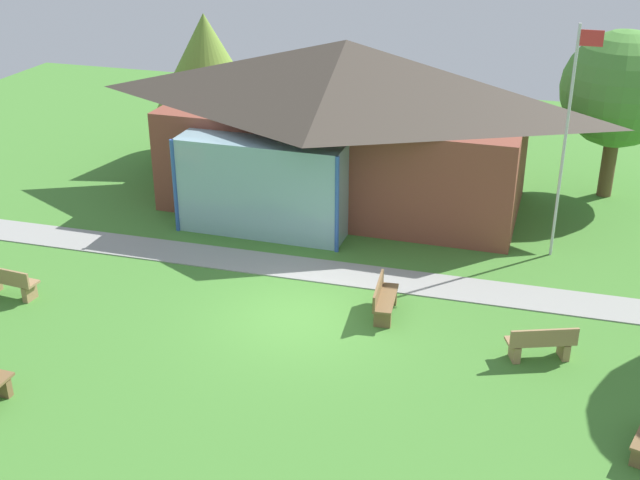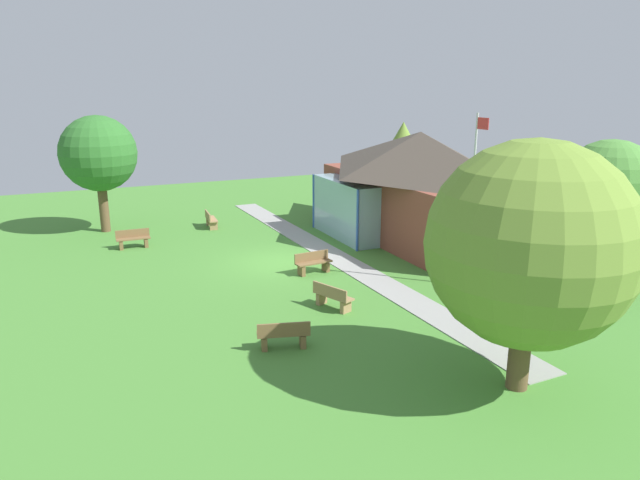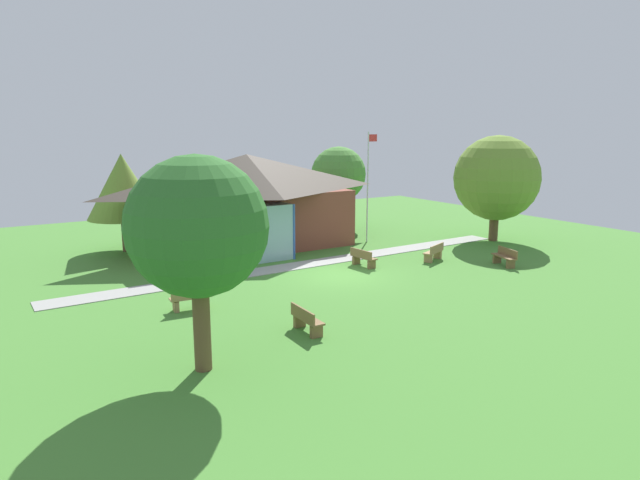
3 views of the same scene
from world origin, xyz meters
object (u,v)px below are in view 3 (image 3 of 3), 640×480
tree_lawn_corner (197,227)px  tree_east_hedge (497,178)px  flagpole (368,183)px  bench_mid_left (191,299)px  tree_behind_pavilion_left (123,187)px  tree_behind_pavilion_right (339,175)px  bench_front_left (306,320)px  bench_rear_near_path (363,258)px  pavilion (247,200)px  bench_lawn_far_right (505,257)px  bench_mid_right (434,253)px

tree_lawn_corner → tree_east_hedge: 22.34m
flagpole → tree_lawn_corner: size_ratio=1.08×
bench_mid_left → tree_behind_pavilion_left: (0.35, 11.43, 3.08)m
bench_mid_left → tree_behind_pavilion_right: 18.69m
bench_front_left → tree_behind_pavilion_right: 20.06m
tree_behind_pavilion_left → bench_rear_near_path: bearing=-47.4°
tree_lawn_corner → tree_behind_pavilion_left: 16.64m
pavilion → bench_rear_near_path: bearing=-65.9°
pavilion → bench_lawn_far_right: size_ratio=7.59×
pavilion → bench_lawn_far_right: (8.86, -10.09, -2.27)m
bench_rear_near_path → tree_behind_pavilion_left: size_ratio=0.29×
bench_rear_near_path → bench_mid_left: bearing=-83.7°
tree_lawn_corner → tree_behind_pavilion_left: tree_lawn_corner is taller
flagpole → bench_mid_left: size_ratio=4.14×
pavilion → bench_rear_near_path: (2.96, -6.61, -2.27)m
bench_lawn_far_right → bench_front_left: same height
bench_front_left → tree_east_hedge: (17.03, 7.12, 3.27)m
tree_behind_pavilion_left → flagpole: bearing=-21.4°
bench_mid_left → bench_rear_near_path: (9.14, 1.89, 0.00)m
bench_lawn_far_right → tree_east_hedge: 7.09m
bench_rear_near_path → tree_lawn_corner: (-10.55, -7.00, 3.55)m
bench_lawn_far_right → tree_east_hedge: (4.39, 4.51, 3.27)m
tree_east_hedge → bench_rear_near_path: bearing=-174.3°
tree_behind_pavilion_left → bench_lawn_far_right: bearing=-41.6°
bench_mid_left → bench_rear_near_path: bearing=16.1°
tree_behind_pavilion_right → tree_behind_pavilion_left: size_ratio=1.03×
bench_mid_right → bench_mid_left: bearing=162.3°
tree_behind_pavilion_right → bench_rear_near_path: bearing=-117.6°
bench_mid_left → pavilion: bearing=58.4°
pavilion → flagpole: 7.00m
pavilion → tree_behind_pavilion_right: size_ratio=2.22×
tree_behind_pavilion_right → flagpole: bearing=-105.3°
bench_mid_left → bench_front_left: size_ratio=1.01×
bench_rear_near_path → tree_behind_pavilion_left: (-8.78, 9.54, 3.08)m
bench_rear_near_path → bench_mid_right: (3.72, -0.92, 0.00)m
tree_lawn_corner → tree_east_hedge: bearing=21.1°
bench_mid_left → tree_east_hedge: 19.91m
tree_east_hedge → pavilion: bearing=157.2°
bench_front_left → tree_lawn_corner: (-3.81, -0.92, 3.55)m
bench_front_left → tree_east_hedge: tree_east_hedge is taller
bench_lawn_far_right → bench_front_left: size_ratio=1.04×
pavilion → tree_behind_pavilion_right: 8.72m
flagpole → bench_rear_near_path: (-3.71, -4.64, -3.06)m
bench_front_left → bench_mid_right: same height
bench_rear_near_path → tree_behind_pavilion_left: bearing=-142.7°
tree_behind_pavilion_right → tree_east_hedge: (5.17, -8.76, 0.17)m
bench_lawn_far_right → tree_behind_pavilion_right: (-0.78, 13.27, 3.11)m
tree_behind_pavilion_left → bench_front_left: bearing=-82.6°
flagpole → tree_behind_pavilion_left: 13.42m
bench_lawn_far_right → tree_lawn_corner: 17.20m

